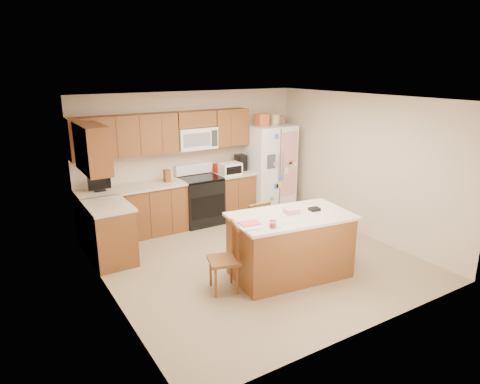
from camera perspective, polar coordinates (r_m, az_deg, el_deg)
ground at (r=6.88m, az=2.08°, el=-8.93°), size 4.50×4.50×0.00m
room_shell at (r=6.39m, az=2.22°, el=2.82°), size 4.60×4.60×2.52m
cabinetry at (r=7.65m, az=-11.53°, el=0.72°), size 3.36×1.56×2.15m
stove at (r=8.27m, az=-5.34°, el=-1.01°), size 0.76×0.65×1.13m
refrigerator at (r=8.88m, az=3.89°, el=3.24°), size 0.90×0.79×2.04m
island at (r=6.24m, az=6.69°, el=-7.04°), size 1.82×1.20×1.02m
windsor_chair_left at (r=5.81m, az=-1.97°, el=-8.99°), size 0.49×0.50×0.95m
windsor_chair_back at (r=6.79m, az=1.98°, el=-5.19°), size 0.41×0.39×0.94m
windsor_chair_right at (r=6.91m, az=12.23°, el=-5.44°), size 0.37×0.39×0.87m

